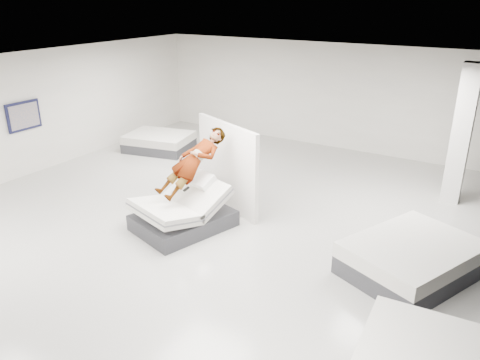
{
  "coord_description": "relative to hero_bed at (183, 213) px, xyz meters",
  "views": [
    {
      "loc": [
        5.01,
        -6.7,
        4.56
      ],
      "look_at": [
        0.39,
        0.88,
        1.0
      ],
      "focal_mm": 35.0,
      "sensor_mm": 36.0,
      "label": 1
    }
  ],
  "objects": [
    {
      "name": "room",
      "position": [
        0.52,
        -0.11,
        1.25
      ],
      "size": [
        14.0,
        14.04,
        3.2
      ],
      "color": "#B7B5AC",
      "rests_on": "ground"
    },
    {
      "name": "hero_bed",
      "position": [
        0.0,
        0.0,
        0.0
      ],
      "size": [
        1.88,
        2.19,
        1.08
      ],
      "color": "#323337",
      "rests_on": "floor"
    },
    {
      "name": "person",
      "position": [
        0.09,
        0.3,
        0.85
      ],
      "size": [
        1.08,
        1.64,
        1.7
      ],
      "primitive_type": "imported",
      "rotation": [
        0.69,
        0.0,
        -0.29
      ],
      "color": "slate",
      "rests_on": "hero_bed"
    },
    {
      "name": "remote",
      "position": [
        0.2,
        -0.1,
        0.61
      ],
      "size": [
        0.09,
        0.15,
        0.08
      ],
      "primitive_type": "cube",
      "rotation": [
        0.35,
        0.0,
        -0.29
      ],
      "color": "black",
      "rests_on": "person"
    },
    {
      "name": "divider_panel",
      "position": [
        0.23,
        1.34,
        0.64
      ],
      "size": [
        2.04,
        0.95,
        1.97
      ],
      "primitive_type": "cube",
      "rotation": [
        0.0,
        0.0,
        -0.4
      ],
      "color": "silver",
      "rests_on": "floor"
    },
    {
      "name": "flat_bed_right_far",
      "position": [
        4.43,
        0.69,
        -0.05
      ],
      "size": [
        2.38,
        2.67,
        0.6
      ],
      "color": "#323337",
      "rests_on": "floor"
    },
    {
      "name": "flat_bed_left_far",
      "position": [
        -3.84,
        3.75,
        -0.09
      ],
      "size": [
        2.16,
        1.79,
        0.52
      ],
      "color": "#323337",
      "rests_on": "floor"
    },
    {
      "name": "column",
      "position": [
        4.52,
        4.39,
        1.25
      ],
      "size": [
        0.4,
        0.4,
        3.2
      ],
      "primitive_type": "cube",
      "color": "silver",
      "rests_on": "floor"
    },
    {
      "name": "wall_poster",
      "position": [
        -5.42,
        0.39,
        1.25
      ],
      "size": [
        0.06,
        0.95,
        0.75
      ],
      "color": "black",
      "rests_on": "wall_left"
    }
  ]
}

